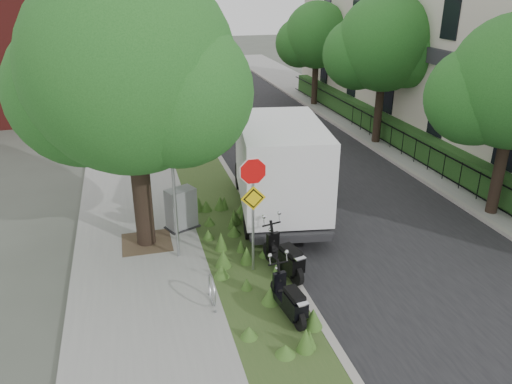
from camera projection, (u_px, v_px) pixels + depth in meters
ground at (311, 278)px, 12.89m from camera, size 120.00×120.00×0.00m
sidewalk_near at (130, 163)px, 20.75m from camera, size 3.50×60.00×0.12m
verge at (196, 158)px, 21.40m from camera, size 2.00×60.00×0.12m
kerb_near at (218, 156)px, 21.64m from camera, size 0.20×60.00×0.13m
road at (295, 151)px, 22.49m from camera, size 7.00×60.00×0.01m
kerb_far at (366, 143)px, 23.30m from camera, size 0.20×60.00×0.13m
footpath_far at (398, 141)px, 23.71m from camera, size 3.20×60.00×0.12m
street_tree_main at (128, 79)px, 12.59m from camera, size 6.21×5.54×7.66m
bare_post at (174, 189)px, 12.90m from camera, size 0.08×0.08×4.00m
bike_hoop at (212, 290)px, 11.52m from camera, size 0.06×0.78×0.77m
sign_assembly at (253, 192)px, 12.17m from camera, size 0.94×0.08×3.22m
fence_far at (380, 130)px, 23.23m from camera, size 0.04×24.00×1.00m
hedge_far at (394, 129)px, 23.40m from camera, size 1.00×24.00×1.10m
terrace_houses at (472, 49)px, 22.89m from camera, size 7.40×26.40×8.20m
brick_building at (22, 35)px, 28.54m from camera, size 9.40×10.40×8.30m
far_tree_b at (383, 48)px, 21.76m from camera, size 4.83×4.31×6.56m
far_tree_c at (316, 39)px, 29.03m from camera, size 4.37×3.89×5.93m
scooter_near at (287, 261)px, 12.60m from camera, size 0.66×1.82×0.88m
scooter_far at (291, 304)px, 11.01m from camera, size 0.48×1.67×0.80m
box_truck at (278, 163)px, 15.78m from camera, size 3.24×6.29×2.72m
utility_cabinet at (181, 209)px, 15.04m from camera, size 1.12×0.97×1.26m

